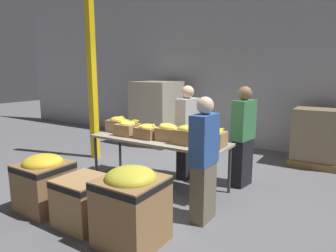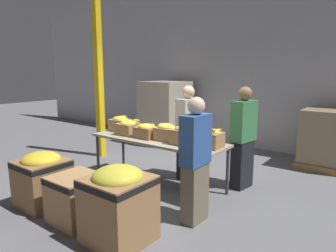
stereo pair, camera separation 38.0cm
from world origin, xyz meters
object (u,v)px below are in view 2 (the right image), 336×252
object	(u,v)px
donation_bin_1	(76,197)
pallet_stack_2	(165,113)
banana_box_5	(210,138)
banana_box_3	(166,132)
volunteer_1	(195,162)
pallet_stack_1	(166,117)
banana_box_2	(147,131)
support_pillar	(98,66)
pallet_stack_0	(327,140)
sorting_table	(157,142)
donation_bin_0	(42,177)
banana_box_0	(120,123)
volunteer_2	(243,139)
donation_bin_2	(119,202)
banana_box_4	(184,135)
volunteer_0	(188,133)
banana_box_1	(128,127)

from	to	relation	value
donation_bin_1	pallet_stack_2	world-z (taller)	pallet_stack_2
banana_box_5	pallet_stack_2	bearing A→B (deg)	137.97
banana_box_3	pallet_stack_2	bearing A→B (deg)	128.01
volunteer_1	pallet_stack_1	xyz separation A→B (m)	(-3.02, 3.36, -0.14)
banana_box_2	banana_box_5	xyz separation A→B (m)	(1.15, 0.08, 0.02)
support_pillar	pallet_stack_0	size ratio (longest dim) A/B	3.47
sorting_table	pallet_stack_1	world-z (taller)	pallet_stack_1
banana_box_5	donation_bin_0	xyz separation A→B (m)	(-1.77, -1.61, -0.52)
banana_box_3	pallet_stack_1	xyz separation A→B (m)	(-2.05, 2.67, -0.28)
sorting_table	banana_box_0	distance (m)	0.99
pallet_stack_1	pallet_stack_0	bearing A→B (deg)	0.52
banana_box_5	pallet_stack_0	bearing A→B (deg)	67.49
volunteer_2	pallet_stack_2	bearing A→B (deg)	-111.04
banana_box_5	donation_bin_2	size ratio (longest dim) A/B	0.40
sorting_table	banana_box_2	world-z (taller)	banana_box_2
banana_box_3	volunteer_2	bearing A→B (deg)	37.29
banana_box_3	donation_bin_0	distance (m)	1.94
sorting_table	donation_bin_2	distance (m)	1.77
banana_box_4	volunteer_0	size ratio (longest dim) A/B	0.21
banana_box_2	pallet_stack_1	world-z (taller)	pallet_stack_1
banana_box_4	volunteer_2	distance (m)	1.00
donation_bin_1	pallet_stack_1	distance (m)	4.64
banana_box_0	pallet_stack_2	size ratio (longest dim) A/B	0.21
volunteer_0	volunteer_1	world-z (taller)	volunteer_0
banana_box_4	donation_bin_0	size ratio (longest dim) A/B	0.45
banana_box_2	volunteer_0	bearing A→B (deg)	56.59
pallet_stack_1	banana_box_3	bearing A→B (deg)	-52.48
volunteer_2	banana_box_0	bearing A→B (deg)	-63.78
banana_box_4	donation_bin_1	world-z (taller)	banana_box_4
sorting_table	banana_box_1	world-z (taller)	banana_box_1
banana_box_2	donation_bin_2	distance (m)	1.84
banana_box_4	donation_bin_0	distance (m)	2.13
banana_box_4	pallet_stack_1	distance (m)	3.64
banana_box_0	pallet_stack_1	distance (m)	2.74
donation_bin_2	support_pillar	distance (m)	3.90
pallet_stack_0	pallet_stack_1	world-z (taller)	pallet_stack_1
sorting_table	pallet_stack_1	bearing A→B (deg)	124.83
banana_box_5	donation_bin_2	distance (m)	1.69
banana_box_2	volunteer_0	size ratio (longest dim) A/B	0.21
volunteer_1	donation_bin_0	world-z (taller)	volunteer_1
donation_bin_1	pallet_stack_2	bearing A→B (deg)	112.73
banana_box_5	pallet_stack_0	xyz separation A→B (m)	(1.11, 2.68, -0.37)
banana_box_2	volunteer_2	size ratio (longest dim) A/B	0.21
pallet_stack_1	banana_box_2	bearing A→B (deg)	-58.39
banana_box_3	banana_box_4	xyz separation A→B (m)	(0.36, -0.03, 0.01)
banana_box_4	banana_box_5	size ratio (longest dim) A/B	1.00
banana_box_3	support_pillar	distance (m)	2.61
pallet_stack_0	volunteer_2	bearing A→B (deg)	-114.71
volunteer_0	support_pillar	distance (m)	2.62
banana_box_0	donation_bin_0	world-z (taller)	banana_box_0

